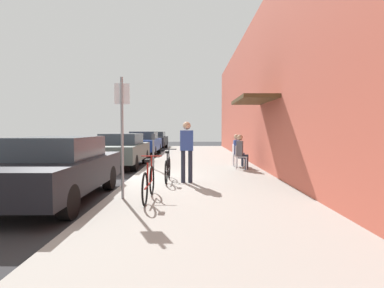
{
  "coord_description": "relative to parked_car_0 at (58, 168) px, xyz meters",
  "views": [
    {
      "loc": [
        1.9,
        -9.2,
        1.62
      ],
      "look_at": [
        1.89,
        4.65,
        0.94
      ],
      "focal_mm": 28.91,
      "sensor_mm": 36.0,
      "label": 1
    }
  ],
  "objects": [
    {
      "name": "ground_plane",
      "position": [
        1.1,
        2.37,
        -0.75
      ],
      "size": [
        60.0,
        60.0,
        0.0
      ],
      "primitive_type": "plane",
      "color": "#2D2D30"
    },
    {
      "name": "sidewalk_slab",
      "position": [
        3.35,
        4.37,
        -0.69
      ],
      "size": [
        4.5,
        32.0,
        0.12
      ],
      "primitive_type": "cube",
      "color": "#9E9B93",
      "rests_on": "ground_plane"
    },
    {
      "name": "building_facade",
      "position": [
        5.75,
        4.37,
        2.42
      ],
      "size": [
        1.4,
        32.0,
        6.34
      ],
      "color": "#BC5442",
      "rests_on": "ground_plane"
    },
    {
      "name": "parked_car_0",
      "position": [
        0.0,
        0.0,
        0.0
      ],
      "size": [
        1.8,
        4.4,
        1.44
      ],
      "color": "black",
      "rests_on": "ground_plane"
    },
    {
      "name": "parked_car_1",
      "position": [
        -0.0,
        6.26,
        -0.0
      ],
      "size": [
        1.8,
        4.4,
        1.42
      ],
      "color": "#47514C",
      "rests_on": "ground_plane"
    },
    {
      "name": "parked_car_2",
      "position": [
        -0.0,
        12.39,
        0.01
      ],
      "size": [
        1.8,
        4.4,
        1.46
      ],
      "color": "navy",
      "rests_on": "ground_plane"
    },
    {
      "name": "parked_car_3",
      "position": [
        0.0,
        18.08,
        -0.01
      ],
      "size": [
        1.8,
        4.4,
        1.4
      ],
      "color": "black",
      "rests_on": "ground_plane"
    },
    {
      "name": "parking_meter",
      "position": [
        1.55,
        4.67,
        0.14
      ],
      "size": [
        0.12,
        0.1,
        1.32
      ],
      "color": "slate",
      "rests_on": "sidewalk_slab"
    },
    {
      "name": "street_sign",
      "position": [
        1.5,
        -0.22,
        0.89
      ],
      "size": [
        0.32,
        0.06,
        2.6
      ],
      "color": "gray",
      "rests_on": "sidewalk_slab"
    },
    {
      "name": "bicycle_0",
      "position": [
        2.08,
        -0.35,
        -0.27
      ],
      "size": [
        0.46,
        1.71,
        0.9
      ],
      "color": "black",
      "rests_on": "sidewalk_slab"
    },
    {
      "name": "bicycle_1",
      "position": [
        2.3,
        1.98,
        -0.27
      ],
      "size": [
        0.46,
        1.71,
        0.9
      ],
      "color": "black",
      "rests_on": "sidewalk_slab"
    },
    {
      "name": "cafe_chair_0",
      "position": [
        4.79,
        4.72,
        -0.12
      ],
      "size": [
        0.54,
        0.54,
        0.87
      ],
      "color": "silver",
      "rests_on": "sidewalk_slab"
    },
    {
      "name": "seated_patron_0",
      "position": [
        4.85,
        4.71,
        0.07
      ],
      "size": [
        0.5,
        0.45,
        1.29
      ],
      "color": "#232838",
      "rests_on": "sidewalk_slab"
    },
    {
      "name": "cafe_chair_1",
      "position": [
        4.79,
        5.57,
        -0.12
      ],
      "size": [
        0.46,
        0.46,
        0.87
      ],
      "color": "silver",
      "rests_on": "sidewalk_slab"
    },
    {
      "name": "seated_patron_1",
      "position": [
        4.85,
        5.57,
        0.07
      ],
      "size": [
        0.44,
        0.37,
        1.29
      ],
      "color": "#232838",
      "rests_on": "sidewalk_slab"
    },
    {
      "name": "pedestrian_standing",
      "position": [
        2.85,
        1.74,
        0.37
      ],
      "size": [
        0.36,
        0.22,
        1.7
      ],
      "color": "#232838",
      "rests_on": "sidewalk_slab"
    }
  ]
}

